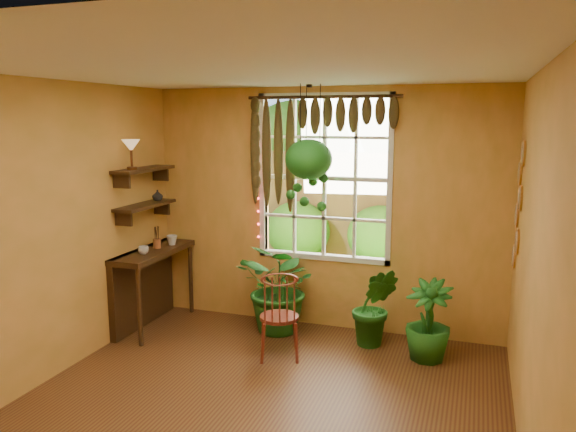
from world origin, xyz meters
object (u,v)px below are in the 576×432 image
object	(u,v)px
counter_ledge	(146,279)
windsor_chair	(279,328)
potted_plant_mid	(375,307)
hanging_basket	(309,162)
potted_plant_left	(282,287)

from	to	relation	value
counter_ledge	windsor_chair	bearing A→B (deg)	-11.45
counter_ledge	potted_plant_mid	distance (m)	2.60
windsor_chair	hanging_basket	distance (m)	1.72
potted_plant_mid	hanging_basket	bearing A→B (deg)	177.31
windsor_chair	potted_plant_left	distance (m)	0.71
counter_ledge	windsor_chair	xyz separation A→B (m)	(1.74, -0.35, -0.25)
counter_ledge	potted_plant_mid	xyz separation A→B (m)	(2.58, 0.24, -0.13)
potted_plant_left	hanging_basket	distance (m)	1.42
counter_ledge	potted_plant_mid	world-z (taller)	counter_ledge
potted_plant_left	hanging_basket	size ratio (longest dim) A/B	0.78
potted_plant_mid	potted_plant_left	bearing A→B (deg)	177.26
potted_plant_left	potted_plant_mid	xyz separation A→B (m)	(1.04, -0.05, -0.09)
windsor_chair	potted_plant_mid	distance (m)	1.04
counter_ledge	hanging_basket	xyz separation A→B (m)	(1.85, 0.28, 1.35)
counter_ledge	windsor_chair	size ratio (longest dim) A/B	1.15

